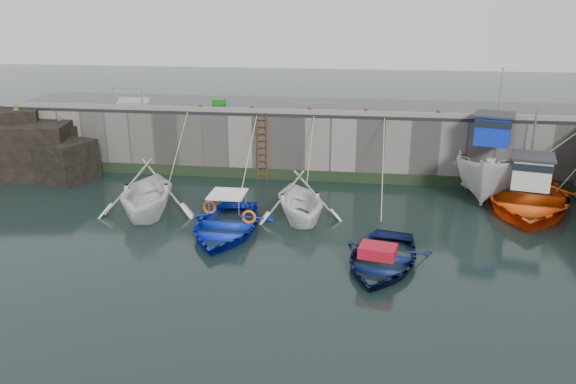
# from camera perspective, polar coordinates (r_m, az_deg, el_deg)

# --- Properties ---
(ground) EXTENTS (120.00, 120.00, 0.00)m
(ground) POSITION_cam_1_polar(r_m,az_deg,el_deg) (17.52, -2.19, -8.40)
(ground) COLOR black
(ground) RESTS_ON ground
(quay_back) EXTENTS (30.00, 5.00, 3.00)m
(quay_back) POSITION_cam_1_polar(r_m,az_deg,el_deg) (28.74, 2.22, 5.52)
(quay_back) COLOR slate
(quay_back) RESTS_ON ground
(road_back) EXTENTS (30.00, 5.00, 0.16)m
(road_back) POSITION_cam_1_polar(r_m,az_deg,el_deg) (28.43, 2.26, 8.63)
(road_back) COLOR black
(road_back) RESTS_ON quay_back
(kerb_back) EXTENTS (30.00, 0.30, 0.20)m
(kerb_back) POSITION_cam_1_polar(r_m,az_deg,el_deg) (26.10, 1.72, 8.16)
(kerb_back) COLOR slate
(kerb_back) RESTS_ON road_back
(algae_back) EXTENTS (30.00, 0.08, 0.50)m
(algae_back) POSITION_cam_1_polar(r_m,az_deg,el_deg) (26.62, 1.62, 1.69)
(algae_back) COLOR black
(algae_back) RESTS_ON ground
(rock_outcrop) EXTENTS (5.85, 4.24, 3.41)m
(rock_outcrop) POSITION_cam_1_polar(r_m,az_deg,el_deg) (29.88, -24.06, 3.95)
(rock_outcrop) COLOR black
(rock_outcrop) RESTS_ON ground
(ladder) EXTENTS (0.51, 0.08, 3.20)m
(ladder) POSITION_cam_1_polar(r_m,az_deg,el_deg) (26.51, -2.68, 4.62)
(ladder) COLOR #3F1E0F
(ladder) RESTS_ON ground
(boat_near_white) EXTENTS (4.87, 5.39, 2.50)m
(boat_near_white) POSITION_cam_1_polar(r_m,az_deg,el_deg) (23.15, -14.00, -2.11)
(boat_near_white) COLOR silver
(boat_near_white) RESTS_ON ground
(boat_near_white_rope) EXTENTS (0.04, 3.85, 3.10)m
(boat_near_white_rope) POSITION_cam_1_polar(r_m,az_deg,el_deg) (26.62, -10.91, 0.80)
(boat_near_white_rope) COLOR tan
(boat_near_white_rope) RESTS_ON ground
(boat_near_blue) EXTENTS (3.52, 4.91, 1.01)m
(boat_near_blue) POSITION_cam_1_polar(r_m,az_deg,el_deg) (20.80, -6.37, -4.03)
(boat_near_blue) COLOR #0C22B6
(boat_near_blue) RESTS_ON ground
(boat_near_blue_rope) EXTENTS (0.04, 5.01, 3.10)m
(boat_near_blue_rope) POSITION_cam_1_polar(r_m,az_deg,el_deg) (25.04, -3.76, -0.03)
(boat_near_blue_rope) COLOR tan
(boat_near_blue_rope) RESTS_ON ground
(boat_near_blacktrim) EXTENTS (4.64, 5.02, 2.19)m
(boat_near_blacktrim) POSITION_cam_1_polar(r_m,az_deg,el_deg) (21.95, 1.16, -2.69)
(boat_near_blacktrim) COLOR white
(boat_near_blacktrim) RESTS_ON ground
(boat_near_blacktrim_rope) EXTENTS (0.04, 3.64, 3.10)m
(boat_near_blacktrim_rope) POSITION_cam_1_polar(r_m,az_deg,el_deg) (25.48, 2.20, 0.33)
(boat_near_blacktrim_rope) COLOR tan
(boat_near_blacktrim_rope) RESTS_ON ground
(boat_near_navy) EXTENTS (4.03, 5.03, 0.93)m
(boat_near_navy) POSITION_cam_1_polar(r_m,az_deg,el_deg) (18.42, 9.47, -7.25)
(boat_near_navy) COLOR #0A1541
(boat_near_navy) RESTS_ON ground
(boat_near_navy_rope) EXTENTS (0.04, 6.76, 3.10)m
(boat_near_navy_rope) POSITION_cam_1_polar(r_m,az_deg,el_deg) (23.62, 9.27, -1.38)
(boat_near_navy_rope) COLOR tan
(boat_near_navy_rope) RESTS_ON ground
(boat_far_white) EXTENTS (4.38, 7.40, 5.68)m
(boat_far_white) POSITION_cam_1_polar(r_m,az_deg,el_deg) (26.31, 19.81, 2.38)
(boat_far_white) COLOR silver
(boat_far_white) RESTS_ON ground
(boat_far_orange) EXTENTS (6.28, 7.75, 4.42)m
(boat_far_orange) POSITION_cam_1_polar(r_m,az_deg,el_deg) (25.00, 23.09, -0.45)
(boat_far_orange) COLOR #FF4E0D
(boat_far_orange) RESTS_ON ground
(fish_crate) EXTENTS (0.67, 0.61, 0.27)m
(fish_crate) POSITION_cam_1_polar(r_m,az_deg,el_deg) (28.90, -7.02, 9.09)
(fish_crate) COLOR #177916
(fish_crate) RESTS_ON road_back
(railing) EXTENTS (1.60, 1.05, 1.00)m
(railing) POSITION_cam_1_polar(r_m,az_deg,el_deg) (29.40, -15.43, 8.87)
(railing) COLOR #A5A8AD
(railing) RESTS_ON road_back
(bollard_a) EXTENTS (0.18, 0.18, 0.28)m
(bollard_a) POSITION_cam_1_polar(r_m,az_deg,el_deg) (27.20, -8.89, 8.45)
(bollard_a) COLOR #3F1E0F
(bollard_a) RESTS_ON road_back
(bollard_b) EXTENTS (0.18, 0.18, 0.28)m
(bollard_b) POSITION_cam_1_polar(r_m,az_deg,el_deg) (26.58, -3.67, 8.40)
(bollard_b) COLOR #3F1E0F
(bollard_b) RESTS_ON road_back
(bollard_c) EXTENTS (0.18, 0.18, 0.28)m
(bollard_c) POSITION_cam_1_polar(r_m,az_deg,el_deg) (26.17, 2.19, 8.27)
(bollard_c) COLOR #3F1E0F
(bollard_c) RESTS_ON road_back
(bollard_d) EXTENTS (0.18, 0.18, 0.28)m
(bollard_d) POSITION_cam_1_polar(r_m,az_deg,el_deg) (26.03, 7.95, 8.05)
(bollard_d) COLOR #3F1E0F
(bollard_d) RESTS_ON road_back
(bollard_e) EXTENTS (0.18, 0.18, 0.28)m
(bollard_e) POSITION_cam_1_polar(r_m,az_deg,el_deg) (26.22, 15.01, 7.68)
(bollard_e) COLOR #3F1E0F
(bollard_e) RESTS_ON road_back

